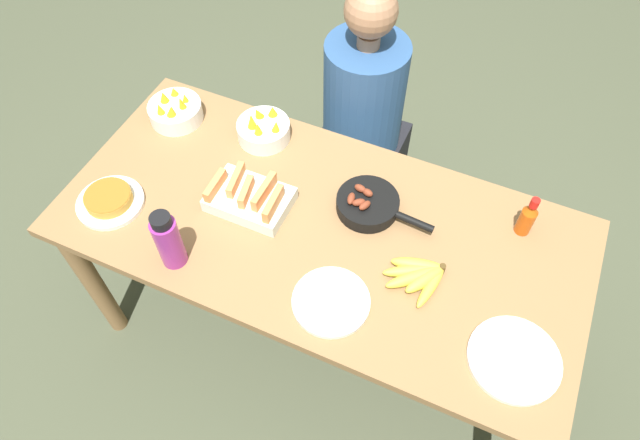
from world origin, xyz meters
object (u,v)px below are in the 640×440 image
(banana_bunch, at_px, (420,275))
(hot_sauce_bottle, at_px, (528,218))
(frittata_plate_center, at_px, (109,200))
(person_figure, at_px, (361,135))
(skillet, at_px, (369,204))
(melon_tray, at_px, (250,198))
(fruit_bowl_mango, at_px, (264,129))
(fruit_bowl_citrus, at_px, (175,111))
(empty_plate_far_left, at_px, (514,359))
(water_bottle, at_px, (168,240))
(empty_plate_near_front, at_px, (331,302))

(banana_bunch, xyz_separation_m, hot_sauce_bottle, (0.25, 0.31, 0.05))
(frittata_plate_center, distance_m, person_figure, 1.08)
(skillet, bearing_deg, melon_tray, -154.72)
(fruit_bowl_mango, distance_m, hot_sauce_bottle, 0.95)
(fruit_bowl_citrus, relative_size, person_figure, 0.16)
(banana_bunch, xyz_separation_m, empty_plate_far_left, (0.32, -0.14, -0.01))
(banana_bunch, relative_size, person_figure, 0.16)
(banana_bunch, relative_size, water_bottle, 0.86)
(fruit_bowl_citrus, height_order, water_bottle, water_bottle)
(empty_plate_far_left, bearing_deg, hot_sauce_bottle, 99.82)
(banana_bunch, distance_m, melon_tray, 0.60)
(melon_tray, height_order, person_figure, person_figure)
(banana_bunch, height_order, frittata_plate_center, frittata_plate_center)
(melon_tray, relative_size, skillet, 0.80)
(fruit_bowl_mango, bearing_deg, empty_plate_far_left, -24.90)
(melon_tray, bearing_deg, banana_bunch, -3.82)
(banana_bunch, bearing_deg, empty_plate_near_front, -138.28)
(fruit_bowl_mango, xyz_separation_m, fruit_bowl_citrus, (-0.34, -0.05, -0.00))
(empty_plate_far_left, relative_size, person_figure, 0.22)
(banana_bunch, relative_size, empty_plate_near_front, 0.82)
(hot_sauce_bottle, bearing_deg, skillet, -165.37)
(banana_bunch, xyz_separation_m, fruit_bowl_citrus, (-1.05, 0.29, 0.02))
(melon_tray, bearing_deg, empty_plate_far_left, -11.24)
(fruit_bowl_mango, height_order, hot_sauce_bottle, hot_sauce_bottle)
(empty_plate_near_front, height_order, fruit_bowl_mango, fruit_bowl_mango)
(banana_bunch, xyz_separation_m, fruit_bowl_mango, (-0.70, 0.33, 0.02))
(person_figure, bearing_deg, hot_sauce_bottle, -30.79)
(empty_plate_near_front, distance_m, hot_sauce_bottle, 0.68)
(melon_tray, relative_size, empty_plate_far_left, 1.03)
(water_bottle, bearing_deg, person_figure, 75.74)
(skillet, relative_size, empty_plate_near_front, 1.43)
(frittata_plate_center, relative_size, hot_sauce_bottle, 1.40)
(melon_tray, distance_m, empty_plate_near_front, 0.45)
(frittata_plate_center, height_order, water_bottle, water_bottle)
(skillet, bearing_deg, empty_plate_far_left, -25.54)
(hot_sauce_bottle, distance_m, person_figure, 0.89)
(empty_plate_far_left, height_order, fruit_bowl_citrus, fruit_bowl_citrus)
(empty_plate_far_left, bearing_deg, water_bottle, -174.33)
(empty_plate_near_front, bearing_deg, frittata_plate_center, 177.42)
(banana_bunch, xyz_separation_m, water_bottle, (-0.71, -0.25, 0.09))
(banana_bunch, height_order, fruit_bowl_citrus, fruit_bowl_citrus)
(banana_bunch, bearing_deg, fruit_bowl_citrus, 164.77)
(fruit_bowl_citrus, xyz_separation_m, person_figure, (0.58, 0.44, -0.30))
(empty_plate_near_front, relative_size, empty_plate_far_left, 0.90)
(empty_plate_far_left, xyz_separation_m, person_figure, (-0.79, 0.87, -0.27))
(melon_tray, relative_size, empty_plate_near_front, 1.14)
(banana_bunch, distance_m, hot_sauce_bottle, 0.40)
(empty_plate_near_front, bearing_deg, fruit_bowl_mango, 133.44)
(empty_plate_near_front, xyz_separation_m, hot_sauce_bottle, (0.46, 0.49, 0.06))
(hot_sauce_bottle, bearing_deg, empty_plate_near_front, -132.77)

